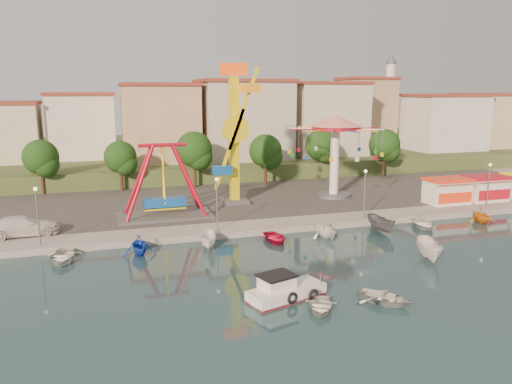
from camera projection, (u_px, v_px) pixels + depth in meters
name	position (u px, v px, depth m)	size (l,w,h in m)	color
ground	(355.00, 274.00, 38.93)	(200.00, 200.00, 0.00)	#122B33
quay_deck	(201.00, 162.00, 96.87)	(200.00, 100.00, 0.60)	#9E998E
asphalt_pad	(247.00, 192.00, 66.87)	(90.00, 28.00, 0.01)	#4C4944
hill_terrace	(196.00, 153.00, 101.31)	(200.00, 60.00, 3.00)	#384C26
pirate_ship_ride	(164.00, 182.00, 53.15)	(10.00, 5.00, 8.00)	#59595E
kamikaze_tower	(236.00, 138.00, 58.64)	(4.45, 3.10, 16.50)	#59595E
wave_swinger	(335.00, 138.00, 62.64)	(11.60, 11.60, 10.40)	#59595E
booth_left	(447.00, 191.00, 60.06)	(5.40, 3.78, 3.08)	white
booth_mid	(486.00, 188.00, 61.71)	(5.40, 3.78, 3.08)	white
lamp_post_0	(38.00, 218.00, 43.49)	(0.14, 0.14, 5.00)	#59595E
lamp_post_1	(217.00, 206.00, 48.14)	(0.14, 0.14, 5.00)	#59595E
lamp_post_2	(365.00, 196.00, 52.79)	(0.14, 0.14, 5.00)	#59595E
lamp_post_3	(488.00, 187.00, 57.44)	(0.14, 0.14, 5.00)	#59595E
tree_0	(41.00, 157.00, 64.87)	(4.60, 4.60, 7.19)	#382314
tree_1	(120.00, 157.00, 67.14)	(4.35, 4.35, 6.80)	#382314
tree_2	(194.00, 150.00, 69.50)	(5.02, 5.02, 7.85)	#382314
tree_3	(266.00, 151.00, 71.12)	(4.68, 4.68, 7.32)	#382314
tree_4	(321.00, 145.00, 76.79)	(4.86, 4.86, 7.60)	#382314
tree_5	(384.00, 144.00, 78.00)	(4.83, 4.83, 7.54)	#382314
building_1	(81.00, 133.00, 79.33)	(12.33, 9.01, 8.63)	silver
building_2	(164.00, 123.00, 83.43)	(11.95, 9.28, 11.23)	tan
building_3	(248.00, 129.00, 84.69)	(12.59, 10.50, 9.20)	beige
building_4	(313.00, 126.00, 91.77)	(10.75, 9.23, 9.24)	beige
building_5	(382.00, 120.00, 93.69)	(12.77, 10.96, 11.21)	tan
building_6	(441.00, 116.00, 95.54)	(8.23, 8.98, 12.36)	silver
building_7	(473.00, 123.00, 103.96)	(11.59, 10.93, 8.76)	beige
minaret	(389.00, 98.00, 97.38)	(2.80, 2.80, 18.00)	silver
cabin_motorboat	(284.00, 292.00, 34.13)	(5.89, 3.65, 1.94)	white
rowboat_a	(384.00, 298.00, 33.49)	(2.59, 3.63, 0.75)	silver
rowboat_b	(320.00, 306.00, 32.32)	(2.24, 3.13, 0.65)	silver
skiff	(430.00, 250.00, 41.90)	(1.70, 4.52, 1.75)	white
van	(23.00, 226.00, 46.79)	(2.61, 6.42, 1.86)	silver
moored_boat_0	(62.00, 257.00, 41.62)	(2.91, 4.07, 0.84)	silver
moored_boat_1	(139.00, 245.00, 43.35)	(2.84, 3.29, 1.73)	#1639C3
moored_boat_2	(209.00, 240.00, 45.17)	(1.40, 3.73, 1.44)	white
moored_boat_3	(275.00, 238.00, 47.09)	(2.67, 3.73, 0.77)	red
moored_boat_4	(324.00, 228.00, 48.47)	(2.86, 3.32, 1.75)	white
moored_boat_5	(381.00, 224.00, 50.32)	(1.57, 4.18, 1.61)	#505055
moored_boat_6	(423.00, 224.00, 51.83)	(2.91, 4.07, 0.84)	silver
moored_boat_7	(481.00, 215.00, 53.86)	(2.72, 3.15, 1.66)	orange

